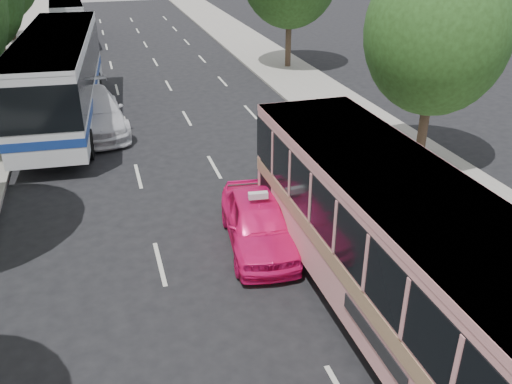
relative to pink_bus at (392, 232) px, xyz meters
name	(u,v)px	position (x,y,z in m)	size (l,w,h in m)	color
ground	(269,347)	(-3.00, -0.36, -2.27)	(120.00, 120.00, 0.00)	black
sidewalk_right	(303,83)	(5.50, 19.64, -2.21)	(4.00, 90.00, 0.12)	#9E998E
tree_right_near	(441,27)	(5.78, 7.58, 2.93)	(5.10, 5.10, 7.95)	#38281E
pink_bus	(392,232)	(0.00, 0.00, 0.00)	(2.91, 11.43, 3.65)	pink
pink_taxi	(258,222)	(-2.00, 3.80, -1.50)	(1.82, 4.51, 1.54)	#FF1673
white_pickup	(93,112)	(-6.24, 15.15, -1.38)	(2.48, 6.10, 1.77)	silver
tour_coach_front	(59,71)	(-7.50, 16.63, 0.16)	(3.92, 13.66, 4.04)	white
tour_coach_rear	(67,15)	(-7.50, 36.91, -0.35)	(2.75, 10.76, 3.19)	silver
taxi_roof_sign	(258,195)	(-2.00, 3.80, -0.64)	(0.55, 0.18, 0.18)	silver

